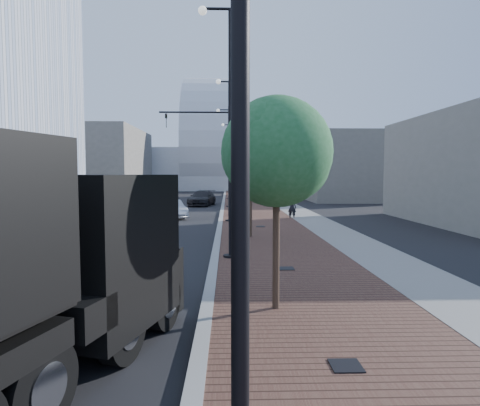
{
  "coord_description": "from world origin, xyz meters",
  "views": [
    {
      "loc": [
        0.5,
        -5.56,
        3.23
      ],
      "look_at": [
        1.0,
        12.0,
        2.0
      ],
      "focal_mm": 31.59,
      "sensor_mm": 36.0,
      "label": 1
    }
  ],
  "objects": [
    {
      "name": "utility_cover_1",
      "position": [
        2.4,
        8.0,
        0.13
      ],
      "size": [
        0.5,
        0.5,
        0.02
      ],
      "primitive_type": "cube",
      "color": "black",
      "rests_on": "sidewalk"
    },
    {
      "name": "utility_cover_2",
      "position": [
        2.4,
        19.0,
        0.13
      ],
      "size": [
        0.5,
        0.5,
        0.02
      ],
      "primitive_type": "cube",
      "color": "black",
      "rests_on": "sidewalk"
    },
    {
      "name": "commercial_block_nw",
      "position": [
        -20.0,
        60.0,
        5.0
      ],
      "size": [
        14.0,
        20.0,
        10.0
      ],
      "primitive_type": "cube",
      "color": "#64615A",
      "rests_on": "ground"
    },
    {
      "name": "pedestrian",
      "position": [
        5.0,
        23.91,
        0.83
      ],
      "size": [
        0.71,
        0.59,
        1.66
      ],
      "primitive_type": "imported",
      "rotation": [
        0.0,
        0.0,
        2.78
      ],
      "color": "black",
      "rests_on": "ground"
    },
    {
      "name": "streetlight_2",
      "position": [
        0.6,
        22.0,
        4.82
      ],
      "size": [
        1.72,
        0.56,
        9.28
      ],
      "color": "black",
      "rests_on": "ground"
    },
    {
      "name": "curb",
      "position": [
        0.0,
        40.0,
        0.07
      ],
      "size": [
        0.3,
        140.0,
        0.14
      ],
      "primitive_type": "cube",
      "color": "gray",
      "rests_on": "ground"
    },
    {
      "name": "streetlight_1",
      "position": [
        0.49,
        10.0,
        4.34
      ],
      "size": [
        1.44,
        0.56,
        9.21
      ],
      "color": "black",
      "rests_on": "ground"
    },
    {
      "name": "west_sidewalk",
      "position": [
        -13.0,
        40.0,
        0.06
      ],
      "size": [
        4.0,
        140.0,
        0.12
      ],
      "primitive_type": "cube",
      "color": "slate",
      "rests_on": "ground"
    },
    {
      "name": "concrete_strip",
      "position": [
        6.2,
        40.0,
        0.07
      ],
      "size": [
        2.4,
        140.0,
        0.13
      ],
      "primitive_type": "cube",
      "color": "slate",
      "rests_on": "ground"
    },
    {
      "name": "utility_cover_0",
      "position": [
        2.4,
        1.0,
        0.13
      ],
      "size": [
        0.5,
        0.5,
        0.02
      ],
      "primitive_type": "cube",
      "color": "black",
      "rests_on": "sidewalk"
    },
    {
      "name": "dark_car_far",
      "position": [
        -2.13,
        37.0,
        0.75
      ],
      "size": [
        2.94,
        5.47,
        1.51
      ],
      "primitive_type": "imported",
      "rotation": [
        0.0,
        0.0,
        -0.17
      ],
      "color": "black",
      "rests_on": "ground"
    },
    {
      "name": "streetlight_4",
      "position": [
        0.6,
        46.0,
        4.82
      ],
      "size": [
        1.72,
        0.56,
        9.28
      ],
      "color": "black",
      "rests_on": "ground"
    },
    {
      "name": "traffic_mast",
      "position": [
        -0.3,
        25.0,
        4.98
      ],
      "size": [
        5.09,
        0.2,
        8.0
      ],
      "color": "black",
      "rests_on": "ground"
    },
    {
      "name": "convention_center",
      "position": [
        -2.0,
        85.0,
        6.0
      ],
      "size": [
        50.0,
        30.0,
        50.0
      ],
      "color": "#B4B7BF",
      "rests_on": "ground"
    },
    {
      "name": "tree_1",
      "position": [
        1.65,
        15.02,
        3.97
      ],
      "size": [
        2.85,
        2.85,
        5.41
      ],
      "color": "#382619",
      "rests_on": "ground"
    },
    {
      "name": "sidewalk",
      "position": [
        3.5,
        40.0,
        0.06
      ],
      "size": [
        7.0,
        140.0,
        0.12
      ],
      "primitive_type": "cube",
      "color": "#4C2D23",
      "rests_on": "ground"
    },
    {
      "name": "white_sedan",
      "position": [
        -3.63,
        25.13,
        0.66
      ],
      "size": [
        2.9,
        4.26,
        1.33
      ],
      "primitive_type": "imported",
      "rotation": [
        0.0,
        0.0,
        0.41
      ],
      "color": "silver",
      "rests_on": "ground"
    },
    {
      "name": "streetlight_3",
      "position": [
        0.49,
        34.0,
        4.34
      ],
      "size": [
        1.44,
        0.56,
        9.21
      ],
      "color": "black",
      "rests_on": "ground"
    },
    {
      "name": "commercial_block_ne",
      "position": [
        16.0,
        50.0,
        4.0
      ],
      "size": [
        12.0,
        22.0,
        8.0
      ],
      "primitive_type": "cube",
      "color": "#605D56",
      "rests_on": "ground"
    },
    {
      "name": "tree_0",
      "position": [
        1.65,
        4.02,
        3.71
      ],
      "size": [
        2.54,
        2.52,
        4.98
      ],
      "color": "#382619",
      "rests_on": "ground"
    },
    {
      "name": "tree_3",
      "position": [
        1.65,
        39.02,
        4.01
      ],
      "size": [
        2.62,
        2.62,
        5.33
      ],
      "color": "#382619",
      "rests_on": "ground"
    },
    {
      "name": "dark_car_mid",
      "position": [
        -6.05,
        28.93,
        0.74
      ],
      "size": [
        4.44,
        5.84,
        1.47
      ],
      "primitive_type": "imported",
      "rotation": [
        0.0,
        0.0,
        0.43
      ],
      "color": "black",
      "rests_on": "ground"
    },
    {
      "name": "tree_2",
      "position": [
        1.65,
        27.02,
        3.57
      ],
      "size": [
        2.5,
        2.48,
        4.82
      ],
      "color": "#382619",
      "rests_on": "ground"
    }
  ]
}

